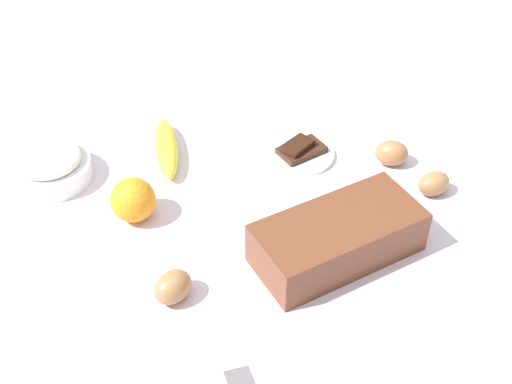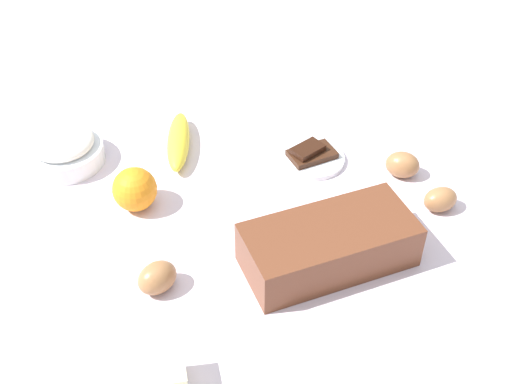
{
  "view_description": "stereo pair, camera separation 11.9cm",
  "coord_description": "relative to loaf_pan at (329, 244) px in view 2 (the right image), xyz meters",
  "views": [
    {
      "loc": [
        0.51,
        0.73,
        0.82
      ],
      "look_at": [
        0.0,
        0.0,
        0.04
      ],
      "focal_mm": 46.68,
      "sensor_mm": 36.0,
      "label": 1
    },
    {
      "loc": [
        0.41,
        0.79,
        0.82
      ],
      "look_at": [
        0.0,
        0.0,
        0.04
      ],
      "focal_mm": 46.68,
      "sensor_mm": 36.0,
      "label": 2
    }
  ],
  "objects": [
    {
      "name": "orange_fruit",
      "position": [
        0.24,
        -0.28,
        -0.0
      ],
      "size": [
        0.08,
        0.08,
        0.08
      ],
      "primitive_type": "sphere",
      "color": "orange",
      "rests_on": "ground_plane"
    },
    {
      "name": "egg_beside_bowl",
      "position": [
        -0.25,
        -0.13,
        -0.02
      ],
      "size": [
        0.08,
        0.08,
        0.05
      ],
      "primitive_type": "ellipsoid",
      "rotation": [
        0.0,
        1.57,
        2.39
      ],
      "color": "#9B683F",
      "rests_on": "ground_plane"
    },
    {
      "name": "flour_bowl",
      "position": [
        0.32,
        -0.47,
        -0.01
      ],
      "size": [
        0.15,
        0.15,
        0.07
      ],
      "color": "white",
      "rests_on": "ground_plane"
    },
    {
      "name": "egg_near_butter",
      "position": [
        -0.25,
        -0.02,
        -0.02
      ],
      "size": [
        0.07,
        0.05,
        0.05
      ],
      "primitive_type": "ellipsoid",
      "rotation": [
        0.0,
        1.57,
        6.15
      ],
      "color": "#9E6A40",
      "rests_on": "ground_plane"
    },
    {
      "name": "egg_loose",
      "position": [
        0.27,
        -0.08,
        -0.02
      ],
      "size": [
        0.08,
        0.07,
        0.05
      ],
      "primitive_type": "ellipsoid",
      "rotation": [
        0.0,
        1.57,
        3.4
      ],
      "color": "#9C693F",
      "rests_on": "ground_plane"
    },
    {
      "name": "banana",
      "position": [
        0.1,
        -0.4,
        -0.02
      ],
      "size": [
        0.12,
        0.19,
        0.04
      ],
      "primitive_type": "ellipsoid",
      "rotation": [
        0.0,
        0.0,
        4.27
      ],
      "color": "yellow",
      "rests_on": "ground_plane"
    },
    {
      "name": "ground_plane",
      "position": [
        0.05,
        -0.17,
        -0.05
      ],
      "size": [
        2.4,
        2.4,
        0.02
      ],
      "primitive_type": "cube",
      "color": "silver"
    },
    {
      "name": "chocolate_plate",
      "position": [
        -0.12,
        -0.25,
        -0.03
      ],
      "size": [
        0.13,
        0.13,
        0.03
      ],
      "color": "white",
      "rests_on": "ground_plane"
    },
    {
      "name": "loaf_pan",
      "position": [
        0.0,
        0.0,
        0.0
      ],
      "size": [
        0.29,
        0.16,
        0.08
      ],
      "rotation": [
        0.0,
        0.0,
        -0.1
      ],
      "color": "brown",
      "rests_on": "ground_plane"
    },
    {
      "name": "butter_block",
      "position": [
        0.34,
        0.1,
        -0.01
      ],
      "size": [
        0.1,
        0.09,
        0.06
      ],
      "primitive_type": "cube",
      "rotation": [
        0.0,
        0.0,
        -0.27
      ],
      "color": "#F4EDB2",
      "rests_on": "ground_plane"
    }
  ]
}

